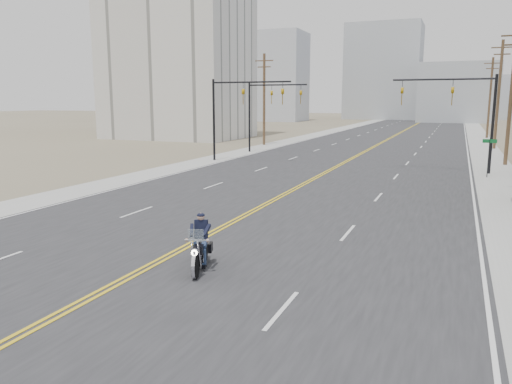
{
  "coord_description": "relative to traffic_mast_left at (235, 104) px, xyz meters",
  "views": [
    {
      "loc": [
        8.81,
        -7.14,
        5.2
      ],
      "look_at": [
        1.47,
        10.99,
        1.6
      ],
      "focal_mm": 35.0,
      "sensor_mm": 36.0,
      "label": 1
    }
  ],
  "objects": [
    {
      "name": "sidewalk_right",
      "position": [
        20.48,
        38.0,
        -4.93
      ],
      "size": [
        3.0,
        200.0,
        0.01
      ],
      "primitive_type": "cube",
      "color": "#A5A5A0",
      "rests_on": "ground"
    },
    {
      "name": "haze_bldg_f",
      "position": [
        -41.02,
        98.0,
        3.06
      ],
      "size": [
        12.0,
        12.0,
        16.0
      ],
      "primitive_type": "cube",
      "color": "#ADB2B7",
      "rests_on": "ground"
    },
    {
      "name": "sidewalk_left",
      "position": [
        -2.52,
        38.0,
        -4.93
      ],
      "size": [
        3.0,
        200.0,
        0.01
      ],
      "primitive_type": "cube",
      "color": "#A5A5A0",
      "rests_on": "ground"
    },
    {
      "name": "road",
      "position": [
        8.98,
        38.0,
        -4.93
      ],
      "size": [
        20.0,
        200.0,
        0.01
      ],
      "primitive_type": "cube",
      "color": "#303033",
      "rests_on": "ground"
    },
    {
      "name": "utility_pole_e",
      "position": [
        21.48,
        38.0,
        0.79
      ],
      "size": [
        2.2,
        0.3,
        11.0
      ],
      "color": "brown",
      "rests_on": "ground"
    },
    {
      "name": "ground_plane",
      "position": [
        8.98,
        -32.0,
        -4.94
      ],
      "size": [
        400.0,
        400.0,
        0.0
      ],
      "primitive_type": "plane",
      "color": "#776D56",
      "rests_on": "ground"
    },
    {
      "name": "apartment_block",
      "position": [
        -19.02,
        23.0,
        10.06
      ],
      "size": [
        18.0,
        14.0,
        30.0
      ],
      "primitive_type": "cube",
      "color": "silver",
      "rests_on": "ground"
    },
    {
      "name": "haze_bldg_d",
      "position": [
        -3.02,
        108.0,
        8.06
      ],
      "size": [
        20.0,
        15.0,
        26.0
      ],
      "primitive_type": "cube",
      "color": "#ADB2B7",
      "rests_on": "ground"
    },
    {
      "name": "utility_pole_left",
      "position": [
        -3.52,
        16.0,
        0.54
      ],
      "size": [
        2.2,
        0.3,
        10.5
      ],
      "color": "brown",
      "rests_on": "ground"
    },
    {
      "name": "utility_pole_d",
      "position": [
        21.48,
        21.0,
        1.05
      ],
      "size": [
        2.2,
        0.3,
        11.5
      ],
      "color": "brown",
      "rests_on": "ground"
    },
    {
      "name": "traffic_mast_far",
      "position": [
        -0.33,
        8.0,
        -0.06
      ],
      "size": [
        6.1,
        0.26,
        7.0
      ],
      "color": "black",
      "rests_on": "ground"
    },
    {
      "name": "haze_bldg_a",
      "position": [
        -26.02,
        83.0,
        6.06
      ],
      "size": [
        14.0,
        12.0,
        22.0
      ],
      "primitive_type": "cube",
      "color": "#B7BCC6",
      "rests_on": "ground"
    },
    {
      "name": "motorcyclist",
      "position": [
        10.59,
        -26.01,
        -4.07
      ],
      "size": [
        1.62,
        2.42,
        1.74
      ],
      "primitive_type": null,
      "rotation": [
        0.0,
        0.0,
        3.47
      ],
      "color": "black",
      "rests_on": "ground"
    },
    {
      "name": "traffic_mast_left",
      "position": [
        0.0,
        0.0,
        0.0
      ],
      "size": [
        7.1,
        0.26,
        7.0
      ],
      "color": "black",
      "rests_on": "ground"
    },
    {
      "name": "traffic_mast_right",
      "position": [
        17.95,
        0.0,
        0.0
      ],
      "size": [
        7.1,
        0.26,
        7.0
      ],
      "color": "black",
      "rests_on": "ground"
    },
    {
      "name": "street_sign",
      "position": [
        19.78,
        -2.0,
        -3.13
      ],
      "size": [
        0.9,
        0.06,
        2.62
      ],
      "color": "black",
      "rests_on": "ground"
    },
    {
      "name": "haze_bldg_b",
      "position": [
        16.98,
        93.0,
        2.06
      ],
      "size": [
        18.0,
        14.0,
        14.0
      ],
      "primitive_type": "cube",
      "color": "#ADB2B7",
      "rests_on": "ground"
    },
    {
      "name": "utility_pole_c",
      "position": [
        21.48,
        6.0,
        0.79
      ],
      "size": [
        2.2,
        0.3,
        11.0
      ],
      "color": "brown",
      "rests_on": "ground"
    }
  ]
}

